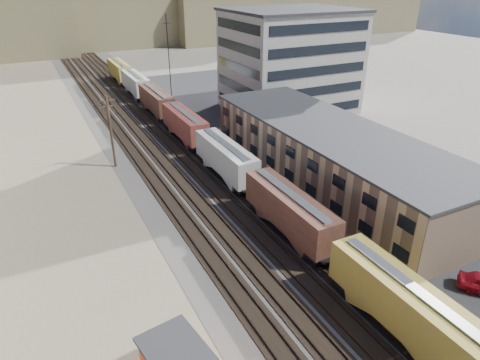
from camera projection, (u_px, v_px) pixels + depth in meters
name	position (u px, v px, depth m)	size (l,w,h in m)	color
ballast_bed	(158.00, 139.00, 69.28)	(18.00, 200.00, 0.06)	#4C4742
dirt_yard	(26.00, 190.00, 53.16)	(24.00, 180.00, 0.03)	gray
asphalt_lot	(324.00, 146.00, 66.21)	(26.00, 120.00, 0.04)	#232326
rail_tracks	(155.00, 139.00, 69.02)	(11.40, 200.00, 0.24)	black
freight_train	(203.00, 139.00, 61.39)	(3.00, 119.74, 4.46)	black
warehouse	(330.00, 155.00, 53.75)	(12.40, 40.40, 7.25)	tan
office_tower	(290.00, 61.00, 80.53)	(22.60, 18.60, 18.45)	#9E998E
utility_pole_north	(111.00, 131.00, 57.10)	(2.20, 0.32, 10.00)	#382619
radio_mast	(170.00, 67.00, 75.72)	(1.20, 0.16, 18.00)	black
hills_north	(60.00, 2.00, 157.56)	(265.00, 80.00, 32.00)	brown
parked_car_blue	(306.00, 128.00, 71.78)	(2.72, 5.91, 1.64)	navy
parked_car_far	(322.00, 111.00, 80.14)	(2.01, 4.99, 1.70)	silver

